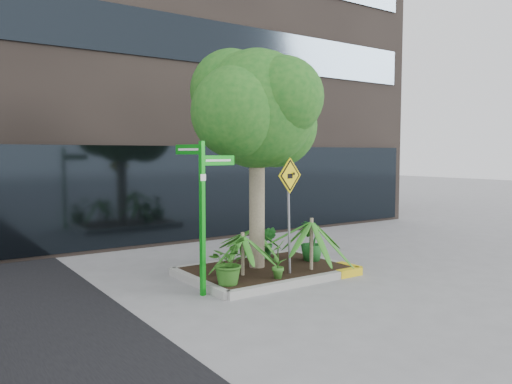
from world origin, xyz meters
TOP-DOWN VIEW (x-y plane):
  - ground at (0.00, 0.00)m, footprint 80.00×80.00m
  - building at (0.50, 8.50)m, footprint 18.00×8.00m
  - planter at (0.23, 0.27)m, footprint 3.35×2.36m
  - tree at (0.07, 0.46)m, footprint 3.09×2.74m
  - palm_front at (0.85, -0.37)m, footprint 1.18×1.18m
  - palm_left at (-0.55, 0.03)m, footprint 0.94×0.94m
  - palm_back at (0.42, 1.03)m, footprint 0.84×0.84m
  - shrub_a at (-1.15, -0.38)m, footprint 1.03×1.03m
  - shrub_b at (1.42, 0.27)m, footprint 0.61×0.61m
  - shrub_c at (-0.14, -0.55)m, footprint 0.55×0.55m
  - shrub_d at (0.75, 1.00)m, footprint 0.56×0.56m
  - street_sign_post at (-1.56, -0.24)m, footprint 0.88×0.79m
  - cattle_sign at (0.29, -0.35)m, footprint 0.68×0.19m

SIDE VIEW (x-z plane):
  - ground at x=0.00m, z-range 0.00..0.00m
  - planter at x=0.23m, z-range 0.03..0.18m
  - shrub_d at x=0.75m, z-range 0.15..0.87m
  - shrub_c at x=-0.14m, z-range 0.15..0.89m
  - shrub_a at x=-1.15m, z-range 0.15..0.97m
  - shrub_b at x=1.42m, z-range 0.15..1.03m
  - palm_back at x=0.42m, z-range 0.38..1.31m
  - palm_left at x=-0.55m, z-range 0.41..1.45m
  - palm_front at x=0.85m, z-range 0.48..1.79m
  - street_sign_post at x=-1.56m, z-range 0.32..3.03m
  - cattle_sign at x=0.29m, z-range 0.55..2.82m
  - tree at x=0.07m, z-range 1.07..5.71m
  - building at x=0.50m, z-range 0.00..15.00m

